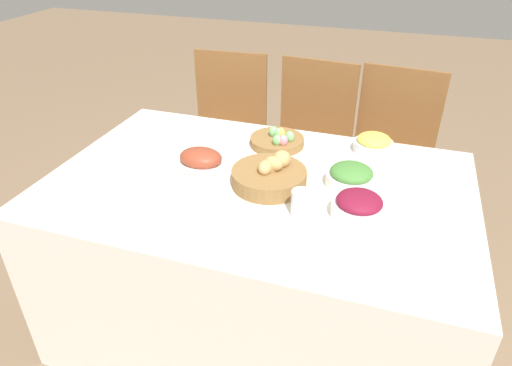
{
  "coord_description": "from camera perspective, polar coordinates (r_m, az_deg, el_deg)",
  "views": [
    {
      "loc": [
        0.45,
        -1.38,
        1.62
      ],
      "look_at": [
        0.02,
        -0.07,
        0.78
      ],
      "focal_mm": 32.0,
      "sensor_mm": 36.0,
      "label": 1
    }
  ],
  "objects": [
    {
      "name": "green_salad_bowl",
      "position": [
        1.69,
        11.8,
        0.81
      ],
      "size": [
        0.18,
        0.18,
        0.08
      ],
      "color": "white",
      "rests_on": "dining_table"
    },
    {
      "name": "fork",
      "position": [
        1.53,
        -11.34,
        -4.21
      ],
      "size": [
        0.02,
        0.17,
        0.0
      ],
      "rotation": [
        0.0,
        0.0,
        -0.04
      ],
      "color": "silver",
      "rests_on": "dining_table"
    },
    {
      "name": "chair_far_left",
      "position": [
        2.65,
        -3.77,
        6.32
      ],
      "size": [
        0.45,
        0.45,
        0.94
      ],
      "rotation": [
        0.0,
        0.0,
        0.06
      ],
      "color": "brown",
      "rests_on": "ground"
    },
    {
      "name": "chair_far_center",
      "position": [
        2.52,
        6.57,
        4.83
      ],
      "size": [
        0.46,
        0.46,
        0.94
      ],
      "rotation": [
        0.0,
        0.0,
        -0.1
      ],
      "color": "brown",
      "rests_on": "ground"
    },
    {
      "name": "ground_plane",
      "position": [
        2.17,
        0.16,
        -16.86
      ],
      "size": [
        12.0,
        12.0,
        0.0
      ],
      "primitive_type": "plane",
      "color": "#7F664C"
    },
    {
      "name": "egg_basket",
      "position": [
        1.95,
        2.73,
        5.36
      ],
      "size": [
        0.23,
        0.23,
        0.08
      ],
      "color": "olive",
      "rests_on": "dining_table"
    },
    {
      "name": "knife",
      "position": [
        1.42,
        0.26,
        -6.67
      ],
      "size": [
        0.02,
        0.17,
        0.0
      ],
      "rotation": [
        0.0,
        0.0,
        -0.04
      ],
      "color": "silver",
      "rests_on": "dining_table"
    },
    {
      "name": "butter_dish",
      "position": [
        1.71,
        -12.31,
        0.42
      ],
      "size": [
        0.12,
        0.07,
        0.03
      ],
      "color": "white",
      "rests_on": "dining_table"
    },
    {
      "name": "beet_salad_bowl",
      "position": [
        1.52,
        12.72,
        -2.86
      ],
      "size": [
        0.18,
        0.18,
        0.09
      ],
      "color": "white",
      "rests_on": "dining_table"
    },
    {
      "name": "spoon",
      "position": [
        1.41,
        1.43,
        -6.9
      ],
      "size": [
        0.02,
        0.17,
        0.0
      ],
      "rotation": [
        0.0,
        0.0,
        0.04
      ],
      "color": "silver",
      "rests_on": "dining_table"
    },
    {
      "name": "chair_far_right",
      "position": [
        2.49,
        16.26,
        3.29
      ],
      "size": [
        0.46,
        0.46,
        0.94
      ],
      "rotation": [
        0.0,
        0.0,
        -0.11
      ],
      "color": "brown",
      "rests_on": "ground"
    },
    {
      "name": "bread_basket",
      "position": [
        1.66,
        1.74,
        1.0
      ],
      "size": [
        0.27,
        0.27,
        0.11
      ],
      "color": "olive",
      "rests_on": "dining_table"
    },
    {
      "name": "pineapple_bowl",
      "position": [
        1.95,
        14.48,
        4.78
      ],
      "size": [
        0.16,
        0.16,
        0.08
      ],
      "color": "silver",
      "rests_on": "dining_table"
    },
    {
      "name": "ham_platter",
      "position": [
        1.81,
        -6.91,
        3.0
      ],
      "size": [
        0.27,
        0.19,
        0.07
      ],
      "color": "white",
      "rests_on": "dining_table"
    },
    {
      "name": "dining_table",
      "position": [
        1.91,
        0.18,
        -9.4
      ],
      "size": [
        1.55,
        0.99,
        0.74
      ],
      "color": "white",
      "rests_on": "ground"
    },
    {
      "name": "drinking_cup",
      "position": [
        1.49,
        5.66,
        -2.56
      ],
      "size": [
        0.07,
        0.07,
        0.09
      ],
      "color": "silver",
      "rests_on": "dining_table"
    },
    {
      "name": "dinner_plate",
      "position": [
        1.46,
        -5.77,
        -5.34
      ],
      "size": [
        0.27,
        0.27,
        0.01
      ],
      "color": "white",
      "rests_on": "dining_table"
    }
  ]
}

